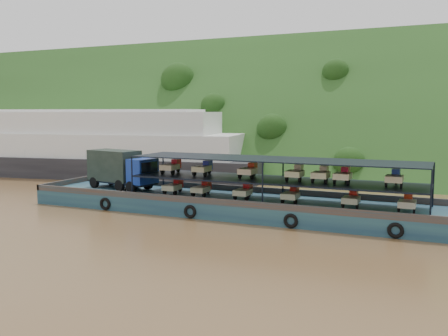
% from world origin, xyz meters
% --- Properties ---
extents(ground, '(160.00, 160.00, 0.00)m').
position_xyz_m(ground, '(0.00, 0.00, 0.00)').
color(ground, brown).
rests_on(ground, ground).
extents(hillside, '(140.00, 39.60, 39.60)m').
position_xyz_m(hillside, '(0.00, 36.00, 0.00)').
color(hillside, '#203D16').
rests_on(hillside, ground).
extents(cargo_barge, '(35.00, 7.18, 4.68)m').
position_xyz_m(cargo_barge, '(-0.69, -0.37, 1.17)').
color(cargo_barge, '#142B46').
rests_on(cargo_barge, ground).
extents(passenger_ferry, '(43.11, 17.39, 8.49)m').
position_xyz_m(passenger_ferry, '(-24.39, 15.01, 3.68)').
color(passenger_ferry, black).
rests_on(passenger_ferry, ground).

